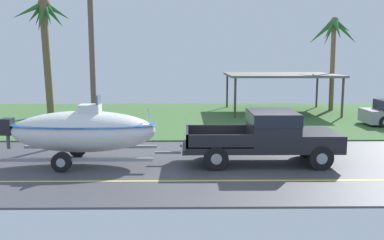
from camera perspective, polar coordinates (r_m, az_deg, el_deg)
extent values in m
cube|color=#424247|center=(14.72, 9.28, -6.14)|extent=(36.00, 8.00, 0.06)
cube|color=#3D6633|center=(25.41, 5.02, 0.29)|extent=(36.00, 14.00, 0.11)
cube|color=#DBCC4C|center=(13.01, 10.65, -8.03)|extent=(34.20, 0.12, 0.01)
cube|color=black|center=(14.85, 9.33, -3.40)|extent=(5.22, 2.02, 0.22)
cube|color=black|center=(15.23, 16.34, -2.18)|extent=(1.46, 2.02, 0.38)
cube|color=black|center=(14.79, 10.78, -0.91)|extent=(1.57, 2.02, 1.08)
cube|color=black|center=(14.75, 10.82, 0.29)|extent=(1.59, 2.04, 0.38)
cube|color=black|center=(14.63, 3.48, -2.95)|extent=(2.19, 2.02, 0.04)
cube|color=black|center=(15.54, 3.23, -1.49)|extent=(2.19, 0.08, 0.45)
cube|color=black|center=(13.65, 3.78, -2.94)|extent=(2.19, 0.08, 0.45)
cube|color=black|center=(14.56, -0.67, -2.18)|extent=(0.08, 2.02, 0.45)
cube|color=#333338|center=(14.64, -1.06, -3.70)|extent=(0.12, 1.81, 0.16)
sphere|color=#B2B2B7|center=(14.63, -1.53, -3.51)|extent=(0.10, 0.10, 0.10)
cylinder|color=black|center=(16.15, 15.09, -3.43)|extent=(0.80, 0.28, 0.80)
cylinder|color=#9E9EA3|center=(16.15, 15.09, -3.43)|extent=(0.36, 0.29, 0.36)
cylinder|color=black|center=(14.48, 17.01, -4.91)|extent=(0.80, 0.28, 0.80)
cylinder|color=#9E9EA3|center=(14.48, 17.01, -4.91)|extent=(0.36, 0.29, 0.36)
cylinder|color=black|center=(15.58, 2.83, -3.58)|extent=(0.80, 0.28, 0.80)
cylinder|color=#9E9EA3|center=(15.58, 2.83, -3.58)|extent=(0.36, 0.29, 0.36)
cylinder|color=black|center=(13.84, 3.28, -5.17)|extent=(0.80, 0.28, 0.80)
cylinder|color=#9E9EA3|center=(13.84, 3.28, -5.17)|extent=(0.36, 0.29, 0.36)
cube|color=gray|center=(14.69, -3.28, -4.42)|extent=(0.90, 0.10, 0.08)
cube|color=gray|center=(16.03, -13.53, -3.54)|extent=(4.88, 0.12, 0.10)
cube|color=gray|center=(14.19, -15.26, -5.21)|extent=(4.88, 0.12, 0.10)
cylinder|color=black|center=(16.21, -15.17, -3.68)|extent=(0.64, 0.22, 0.64)
cylinder|color=#9E9EA3|center=(16.21, -15.17, -3.68)|extent=(0.29, 0.23, 0.29)
cylinder|color=black|center=(14.27, -17.22, -5.45)|extent=(0.64, 0.22, 0.64)
cylinder|color=#9E9EA3|center=(14.27, -17.22, -5.45)|extent=(0.29, 0.23, 0.29)
ellipsoid|color=white|center=(14.95, -14.45, -1.50)|extent=(4.95, 1.85, 1.41)
ellipsoid|color=#1E4CA5|center=(14.91, -14.49, -0.57)|extent=(5.05, 1.88, 0.12)
cube|color=silver|center=(14.80, -13.61, 0.81)|extent=(0.70, 0.60, 0.65)
cube|color=slate|center=(14.68, -12.54, 2.65)|extent=(0.06, 0.56, 0.36)
cube|color=black|center=(15.75, -23.70, -0.81)|extent=(0.36, 0.44, 0.56)
cylinder|color=#4C4C51|center=(15.81, -23.61, -2.20)|extent=(0.12, 0.12, 0.78)
cylinder|color=silver|center=(14.50, -5.95, 0.54)|extent=(0.04, 0.04, 0.50)
cylinder|color=black|center=(25.15, 23.05, 0.30)|extent=(0.66, 0.22, 0.66)
cylinder|color=#9E9EA3|center=(25.15, 23.05, 0.30)|extent=(0.30, 0.23, 0.30)
cylinder|color=#4C4238|center=(31.21, 16.53, 3.76)|extent=(0.14, 0.14, 2.39)
cylinder|color=#4C4238|center=(26.51, 19.69, 2.78)|extent=(0.14, 0.14, 2.39)
cylinder|color=#4C4238|center=(29.95, 4.77, 3.90)|extent=(0.14, 0.14, 2.39)
cylinder|color=#4C4238|center=(25.02, 5.85, 2.92)|extent=(0.14, 0.14, 2.39)
cube|color=#6B665B|center=(27.91, 11.86, 5.99)|extent=(6.88, 5.48, 0.14)
cylinder|color=brown|center=(26.90, -19.03, 7.53)|extent=(0.43, 0.95, 6.74)
cone|color=#286028|center=(26.93, -18.21, 13.30)|extent=(1.42, 0.66, 1.61)
cone|color=#286028|center=(27.27, -17.77, 13.80)|extent=(1.61, 1.32, 1.18)
cone|color=#286028|center=(27.56, -19.10, 13.25)|extent=(0.54, 1.44, 1.49)
cone|color=#286028|center=(27.57, -19.93, 13.21)|extent=(1.24, 1.23, 1.45)
cone|color=#286028|center=(27.16, -20.32, 13.44)|extent=(1.25, 0.39, 1.34)
cone|color=#286028|center=(26.54, -21.22, 13.64)|extent=(1.68, 1.81, 1.29)
cone|color=#286028|center=(26.38, -19.73, 12.98)|extent=(0.44, 1.61, 1.92)
cone|color=#286028|center=(26.54, -18.94, 13.37)|extent=(1.04, 1.18, 1.52)
sphere|color=brown|center=(27.06, -19.39, 14.66)|extent=(0.69, 0.69, 0.69)
cylinder|color=brown|center=(29.73, 18.45, 6.89)|extent=(0.31, 0.50, 5.97)
cone|color=#2D6B2D|center=(29.89, 20.04, 11.12)|extent=(1.73, 0.63, 1.74)
cone|color=#2D6B2D|center=(30.62, 19.12, 11.43)|extent=(1.36, 1.79, 1.41)
cone|color=#2D6B2D|center=(30.30, 18.06, 11.09)|extent=(0.56, 1.49, 1.76)
cone|color=#2D6B2D|center=(29.89, 17.14, 11.28)|extent=(1.84, 1.23, 1.76)
cone|color=#2D6B2D|center=(29.37, 18.11, 11.54)|extent=(1.23, 1.01, 1.43)
cone|color=#2D6B2D|center=(29.18, 18.98, 11.94)|extent=(0.58, 1.50, 1.14)
cone|color=#2D6B2D|center=(29.33, 19.67, 11.87)|extent=(0.97, 1.46, 1.06)
sphere|color=brown|center=(29.81, 18.74, 12.63)|extent=(0.49, 0.49, 0.49)
cylinder|color=brown|center=(19.17, -13.44, 10.45)|extent=(0.24, 0.24, 8.74)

